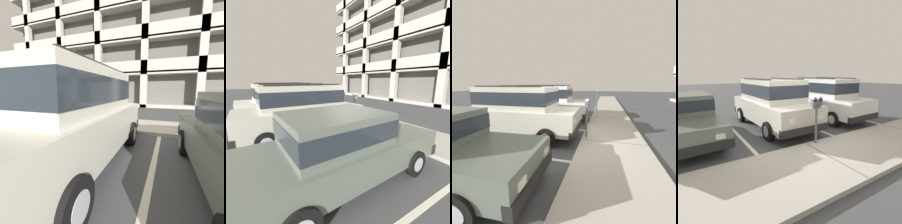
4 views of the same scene
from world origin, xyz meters
TOP-DOWN VIEW (x-y plane):
  - ground_plane at (0.00, 0.00)m, footprint 80.00×80.00m
  - sidewalk at (0.00, 1.30)m, footprint 40.00×2.20m
  - parking_stall_lines at (1.46, -1.40)m, footprint 11.79×4.80m
  - silver_suv at (-0.14, -2.36)m, footprint 2.09×4.82m
  - red_sedan at (-3.11, -2.40)m, footprint 2.17×4.86m
  - dark_hatchback at (2.99, -2.50)m, footprint 2.01×4.57m
  - parking_meter_near at (-0.30, 0.35)m, footprint 0.35×0.12m

SIDE VIEW (x-z plane):
  - ground_plane at x=0.00m, z-range -0.10..0.00m
  - parking_stall_lines at x=1.46m, z-range 0.00..0.01m
  - sidewalk at x=0.00m, z-range 0.00..0.12m
  - dark_hatchback at x=2.99m, z-range 0.05..1.59m
  - silver_suv at x=-0.14m, z-range 0.07..2.11m
  - red_sedan at x=-3.11m, z-range 0.07..2.11m
  - parking_meter_near at x=-0.30m, z-range 0.47..1.91m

